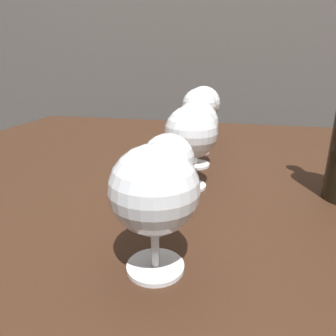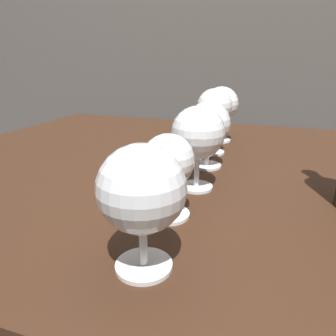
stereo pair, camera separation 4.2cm
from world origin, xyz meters
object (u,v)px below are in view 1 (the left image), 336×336
(wine_glass_port, at_px, (203,104))
(wine_glass_chardonnay, at_px, (151,192))
(wine_glass_pinot, at_px, (199,107))
(wine_glass_merlot, at_px, (168,163))
(wine_glass_white, at_px, (196,124))
(wine_glass_empty, at_px, (190,134))

(wine_glass_port, bearing_deg, wine_glass_chardonnay, -88.35)
(wine_glass_pinot, bearing_deg, wine_glass_port, 92.18)
(wine_glass_merlot, height_order, wine_glass_white, wine_glass_white)
(wine_glass_empty, distance_m, wine_glass_pinot, 0.22)
(wine_glass_merlot, distance_m, wine_glass_empty, 0.11)
(wine_glass_chardonnay, distance_m, wine_glass_empty, 0.23)
(wine_glass_white, bearing_deg, wine_glass_empty, -87.18)
(wine_glass_chardonnay, distance_m, wine_glass_white, 0.35)
(wine_glass_white, height_order, wine_glass_pinot, wine_glass_pinot)
(wine_glass_chardonnay, bearing_deg, wine_glass_pinot, 91.51)
(wine_glass_chardonnay, bearing_deg, wine_glass_white, 90.61)
(wine_glass_chardonnay, distance_m, wine_glass_port, 0.57)
(wine_glass_empty, xyz_separation_m, wine_glass_white, (-0.01, 0.12, -0.01))
(wine_glass_white, relative_size, wine_glass_port, 0.93)
(wine_glass_port, bearing_deg, wine_glass_empty, -86.88)
(wine_glass_pinot, relative_size, wine_glass_port, 1.04)
(wine_glass_pinot, bearing_deg, wine_glass_empty, -86.36)
(wine_glass_white, height_order, wine_glass_port, wine_glass_port)
(wine_glass_white, bearing_deg, wine_glass_pinot, 94.60)
(wine_glass_empty, bearing_deg, wine_glass_port, 93.12)
(wine_glass_empty, relative_size, wine_glass_pinot, 0.94)
(wine_glass_chardonnay, height_order, wine_glass_pinot, wine_glass_pinot)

